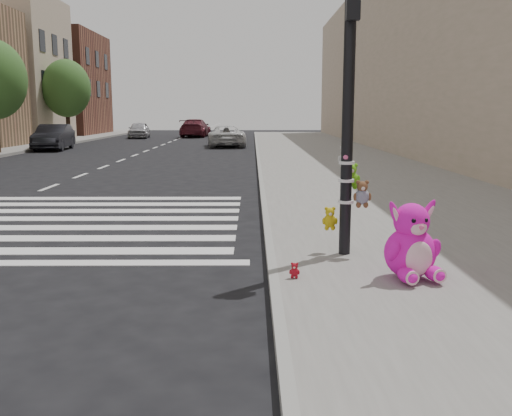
{
  "coord_description": "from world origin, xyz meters",
  "views": [
    {
      "loc": [
        1.29,
        -6.1,
        2.15
      ],
      "look_at": [
        1.34,
        2.1,
        0.75
      ],
      "focal_mm": 40.0,
      "sensor_mm": 36.0,
      "label": 1
    }
  ],
  "objects_px": {
    "red_teddy": "(295,270)",
    "car_white_near": "(226,136)",
    "signal_pole": "(349,133)",
    "pink_bunny": "(412,246)",
    "car_dark_far": "(54,137)"
  },
  "relations": [
    {
      "from": "pink_bunny",
      "to": "car_dark_far",
      "type": "relative_size",
      "value": 0.23
    },
    {
      "from": "signal_pole",
      "to": "car_dark_far",
      "type": "bearing_deg",
      "value": 117.24
    },
    {
      "from": "signal_pole",
      "to": "car_dark_far",
      "type": "xyz_separation_m",
      "value": [
        -12.42,
        24.12,
        -1.13
      ]
    },
    {
      "from": "pink_bunny",
      "to": "red_teddy",
      "type": "relative_size",
      "value": 5.0
    },
    {
      "from": "signal_pole",
      "to": "pink_bunny",
      "type": "height_order",
      "value": "signal_pole"
    },
    {
      "from": "signal_pole",
      "to": "pink_bunny",
      "type": "distance_m",
      "value": 1.89
    },
    {
      "from": "signal_pole",
      "to": "red_teddy",
      "type": "height_order",
      "value": "signal_pole"
    },
    {
      "from": "pink_bunny",
      "to": "red_teddy",
      "type": "distance_m",
      "value": 1.44
    },
    {
      "from": "pink_bunny",
      "to": "red_teddy",
      "type": "xyz_separation_m",
      "value": [
        -1.41,
        0.02,
        -0.3
      ]
    },
    {
      "from": "signal_pole",
      "to": "pink_bunny",
      "type": "bearing_deg",
      "value": -64.55
    },
    {
      "from": "red_teddy",
      "to": "car_white_near",
      "type": "bearing_deg",
      "value": 105.15
    },
    {
      "from": "car_white_near",
      "to": "signal_pole",
      "type": "bearing_deg",
      "value": 90.42
    },
    {
      "from": "signal_pole",
      "to": "red_teddy",
      "type": "xyz_separation_m",
      "value": [
        -0.82,
        -1.22,
        -1.6
      ]
    },
    {
      "from": "signal_pole",
      "to": "car_white_near",
      "type": "distance_m",
      "value": 27.27
    },
    {
      "from": "red_teddy",
      "to": "car_white_near",
      "type": "relative_size",
      "value": 0.04
    }
  ]
}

